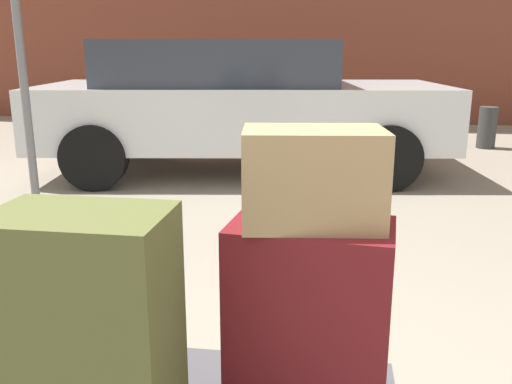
{
  "coord_description": "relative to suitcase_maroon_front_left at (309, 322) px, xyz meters",
  "views": [
    {
      "loc": [
        0.35,
        -1.24,
        1.34
      ],
      "look_at": [
        0.0,
        1.2,
        0.69
      ],
      "focal_mm": 38.36,
      "sensor_mm": 36.0,
      "label": 1
    }
  ],
  "objects": [
    {
      "name": "suitcase_maroon_front_left",
      "position": [
        0.0,
        0.0,
        0.0
      ],
      "size": [
        0.45,
        0.3,
        0.56
      ],
      "primitive_type": "cube",
      "rotation": [
        0.0,
        0.0,
        -0.11
      ],
      "color": "maroon",
      "rests_on": "luggage_cart"
    },
    {
      "name": "bollard_kerb_near",
      "position": [
        2.12,
        6.5,
        -0.34
      ],
      "size": [
        0.24,
        0.24,
        0.57
      ],
      "primitive_type": "cylinder",
      "color": "#383838",
      "rests_on": "ground_plane"
    },
    {
      "name": "parked_car",
      "position": [
        -1.01,
        4.59,
        0.14
      ],
      "size": [
        4.51,
        2.38,
        1.42
      ],
      "color": "silver",
      "rests_on": "ground_plane"
    },
    {
      "name": "suitcase_olive_rear_right",
      "position": [
        -0.47,
        -0.33,
        0.05
      ],
      "size": [
        0.38,
        0.25,
        0.67
      ],
      "primitive_type": "cube",
      "rotation": [
        0.0,
        0.0,
        -0.01
      ],
      "color": "#4C5128",
      "rests_on": "luggage_cart"
    },
    {
      "name": "suitcase_teal_front_right",
      "position": [
        -0.56,
        -0.11,
        0.01
      ],
      "size": [
        0.43,
        0.3,
        0.59
      ],
      "primitive_type": "cube",
      "rotation": [
        0.0,
        0.0,
        -0.14
      ],
      "color": "#144C51",
      "rests_on": "luggage_cart"
    },
    {
      "name": "no_parking_sign",
      "position": [
        -2.52,
        2.95,
        0.87
      ],
      "size": [
        0.5,
        0.11,
        2.42
      ],
      "color": "slate",
      "rests_on": "ground_plane"
    },
    {
      "name": "duffel_bag_tan_topmost_pile",
      "position": [
        0.0,
        0.0,
        0.4
      ],
      "size": [
        0.37,
        0.26,
        0.25
      ],
      "primitive_type": "cube",
      "rotation": [
        0.0,
        0.0,
        0.12
      ],
      "color": "#9E7F56",
      "rests_on": "suitcase_maroon_front_left"
    }
  ]
}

